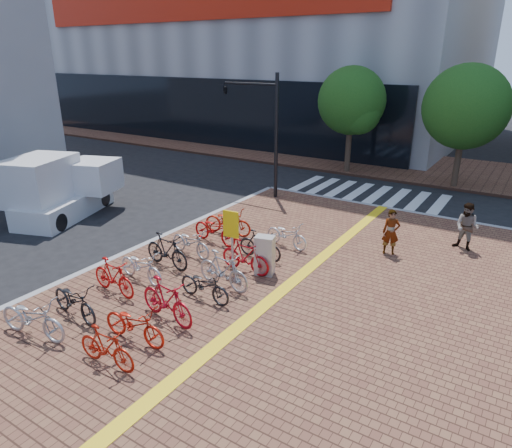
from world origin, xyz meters
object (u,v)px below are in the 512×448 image
Objects in this scene: yellow_sign at (231,230)px; box_truck at (61,189)px; bike_2 at (113,277)px; utility_box at (265,255)px; pedestrian_b at (467,227)px; bike_0 at (32,317)px; bike_15 at (287,235)px; bike_6 at (215,229)px; bike_5 at (191,242)px; bike_3 at (141,266)px; bike_7 at (228,221)px; bike_13 at (245,256)px; bike_4 at (167,251)px; bike_1 at (74,301)px; bike_9 at (134,324)px; bike_10 at (167,300)px; bike_14 at (260,245)px; bike_11 at (205,285)px; traffic_light_pole at (252,112)px; bike_12 at (223,270)px; pedestrian_a at (391,232)px; bike_8 at (106,347)px.

box_truck is at bearing 176.49° from yellow_sign.
utility_box reaches higher than bike_2.
box_truck is (-15.35, -5.20, 0.27)m from pedestrian_b.
bike_0 is 1.15× the size of bike_15.
bike_5 is at bearing -175.17° from bike_6.
bike_3 is 1.09× the size of pedestrian_b.
pedestrian_b is 0.85× the size of yellow_sign.
bike_13 is (2.38, -2.35, 0.03)m from bike_7.
utility_box reaches higher than bike_15.
bike_4 is 10.37m from pedestrian_b.
bike_1 is 5.61m from utility_box.
bike_10 reaches higher than bike_9.
bike_3 is 2.52m from bike_10.
bike_1 is 6.09m from bike_14.
bike_5 is at bearing 49.56° from bike_11.
box_truck is at bearing 76.09° from bike_10.
bike_10 is 0.34× the size of traffic_light_pole.
bike_0 reaches higher than bike_15.
bike_12 is 1.53m from utility_box.
bike_7 is 1.23× the size of pedestrian_a.
bike_6 is at bearing 140.59° from yellow_sign.
yellow_sign is (1.87, 2.11, 0.89)m from bike_3.
yellow_sign reaches higher than bike_1.
bike_8 is 1.27× the size of utility_box.
pedestrian_b reaches higher than bike_0.
bike_13 is at bearing -159.78° from utility_box.
bike_10 is at bearing -137.07° from pedestrian_a.
bike_0 is 1.27× the size of pedestrian_a.
bike_10 is 12.38m from traffic_light_pole.
bike_4 is (0.06, 2.14, 0.04)m from bike_2.
bike_5 is 0.93× the size of bike_10.
bike_4 is 0.96× the size of bike_7.
bike_13 is (2.35, 1.04, -0.02)m from bike_4.
bike_15 is at bearing 4.04° from bike_12.
pedestrian_b is (5.42, 3.18, 0.39)m from bike_15.
bike_4 is 5.08m from bike_8.
bike_4 is 1.17× the size of bike_8.
bike_2 is at bearing 179.81° from bike_3.
bike_7 is (-0.02, 3.39, -0.05)m from bike_4.
bike_7 is (-0.08, 2.27, 0.04)m from bike_5.
bike_0 is 1.01× the size of bike_6.
bike_10 is 3.44m from yellow_sign.
bike_1 is 1.07× the size of bike_2.
traffic_light_pole is (-2.34, 9.78, 3.48)m from bike_3.
traffic_light_pole reaches higher than bike_10.
yellow_sign is at bearing 15.59° from bike_11.
pedestrian_b is at bearing -33.29° from bike_12.
bike_1 is at bearing 140.48° from bike_11.
bike_8 is at bearing -149.82° from bike_5.
bike_10 is 10.73m from pedestrian_b.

